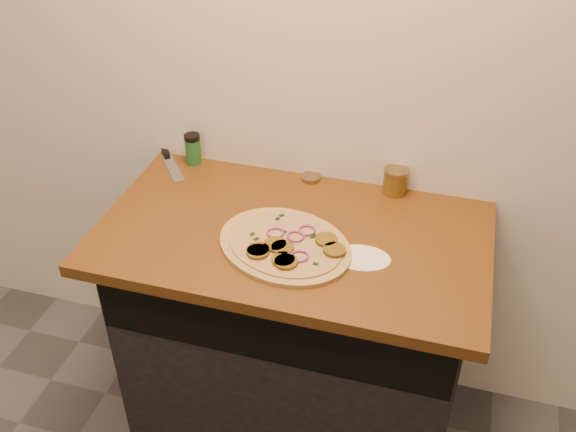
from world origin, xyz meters
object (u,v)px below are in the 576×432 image
(spice_shaker, at_px, (193,149))
(salsa_jar, at_px, (395,181))
(pizza, at_px, (285,245))
(chefs_knife, at_px, (168,158))

(spice_shaker, bearing_deg, salsa_jar, 0.58)
(pizza, xyz_separation_m, spice_shaker, (-0.45, 0.38, 0.05))
(pizza, height_order, chefs_knife, pizza)
(chefs_knife, bearing_deg, pizza, -34.45)
(chefs_knife, xyz_separation_m, spice_shaker, (0.10, 0.00, 0.05))
(salsa_jar, bearing_deg, pizza, -124.49)
(salsa_jar, xyz_separation_m, spice_shaker, (-0.72, -0.01, 0.01))
(salsa_jar, distance_m, spice_shaker, 0.72)
(pizza, bearing_deg, salsa_jar, 55.51)
(salsa_jar, bearing_deg, chefs_knife, -179.43)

